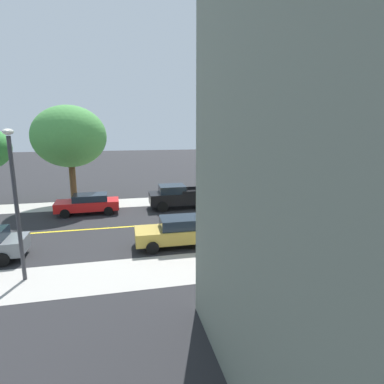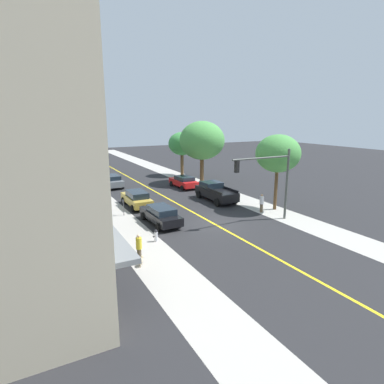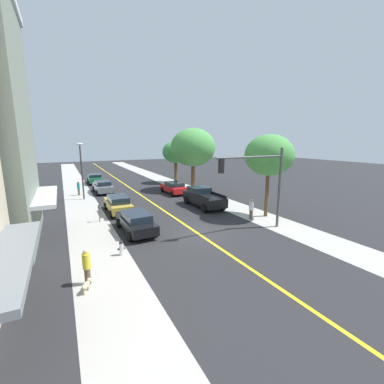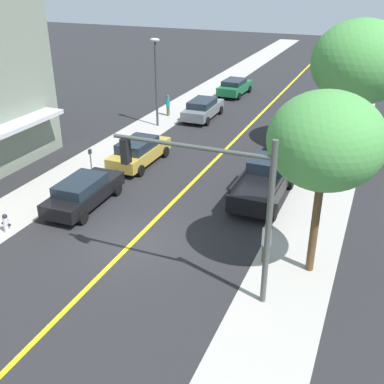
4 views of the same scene
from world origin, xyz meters
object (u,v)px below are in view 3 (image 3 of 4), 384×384
(fire_hydrant, at_px, (121,248))
(red_sedan_right_curb, at_px, (174,187))
(small_dog, at_px, (86,285))
(grey_sedan_left_curb, at_px, (103,186))
(pedestrian_yellow_shirt, at_px, (87,266))
(street_tree_left_far, at_px, (193,147))
(street_lamp, at_px, (81,165))
(parking_meter, at_px, (99,211))
(green_sedan_left_curb, at_px, (95,178))
(black_sedan_left_curb, at_px, (136,221))
(pedestrian_white_shirt, at_px, (251,209))
(street_tree_right_corner, at_px, (175,152))
(gold_sedan_left_curb, at_px, (118,204))
(black_pickup_truck, at_px, (203,197))
(street_tree_left_near, at_px, (269,155))
(pedestrian_teal_shirt, at_px, (79,188))
(traffic_light_mast, at_px, (261,176))

(fire_hydrant, relative_size, red_sedan_right_curb, 0.19)
(small_dog, bearing_deg, grey_sedan_left_curb, 20.72)
(small_dog, bearing_deg, pedestrian_yellow_shirt, 20.77)
(street_tree_left_far, xyz_separation_m, red_sedan_right_curb, (-3.32, -1.42, -4.71))
(street_tree_left_far, bearing_deg, street_lamp, 179.15)
(parking_meter, xyz_separation_m, pedestrian_yellow_shirt, (-1.74, -9.34, -0.02))
(fire_hydrant, height_order, grey_sedan_left_curb, grey_sedan_left_curb)
(street_lamp, distance_m, green_sedan_left_curb, 11.36)
(street_tree_left_far, xyz_separation_m, parking_meter, (-12.95, -9.02, -4.56))
(black_sedan_left_curb, relative_size, small_dog, 7.43)
(fire_hydrant, height_order, street_lamp, street_lamp)
(pedestrian_white_shirt, distance_m, pedestrian_yellow_shirt, 13.74)
(parking_meter, distance_m, black_sedan_left_curb, 4.12)
(street_tree_right_corner, xyz_separation_m, street_tree_left_far, (-0.23, -6.28, 0.88))
(street_tree_right_corner, distance_m, red_sedan_right_curb, 9.31)
(street_tree_left_far, distance_m, small_dog, 24.62)
(street_tree_right_corner, xyz_separation_m, parking_meter, (-13.18, -15.30, -3.68))
(gold_sedan_left_curb, xyz_separation_m, black_pickup_truck, (7.85, -1.59, 0.12))
(fire_hydrant, relative_size, black_sedan_left_curb, 0.18)
(street_tree_right_corner, xyz_separation_m, gold_sedan_left_curb, (-11.28, -13.16, -3.79))
(street_tree_left_near, height_order, grey_sedan_left_curb, street_tree_left_near)
(pedestrian_yellow_shirt, xyz_separation_m, small_dog, (-0.11, -0.64, -0.56))
(street_tree_left_far, xyz_separation_m, pedestrian_teal_shirt, (-13.73, 2.74, -4.60))
(red_sedan_right_curb, bearing_deg, small_dog, 145.27)
(street_tree_left_far, relative_size, street_lamp, 1.29)
(street_tree_left_far, distance_m, fire_hydrant, 21.02)
(traffic_light_mast, height_order, red_sedan_right_curb, traffic_light_mast)
(street_lamp, distance_m, pedestrian_white_shirt, 18.54)
(gold_sedan_left_curb, bearing_deg, red_sedan_right_curb, -54.40)
(grey_sedan_left_curb, bearing_deg, street_tree_left_near, -148.17)
(street_lamp, height_order, red_sedan_right_curb, street_lamp)
(black_sedan_left_curb, height_order, pedestrian_white_shirt, pedestrian_white_shirt)
(black_sedan_left_curb, bearing_deg, pedestrian_yellow_shirt, 145.18)
(gold_sedan_left_curb, distance_m, pedestrian_white_shirt, 11.69)
(red_sedan_right_curb, distance_m, pedestrian_yellow_shirt, 20.39)
(street_lamp, bearing_deg, red_sedan_right_curb, -9.16)
(traffic_light_mast, relative_size, gold_sedan_left_curb, 1.24)
(fire_hydrant, distance_m, traffic_light_mast, 10.33)
(street_tree_right_corner, bearing_deg, parking_meter, -130.73)
(street_lamp, height_order, small_dog, street_lamp)
(street_lamp, xyz_separation_m, red_sedan_right_curb, (10.06, -1.62, -3.06))
(pedestrian_teal_shirt, xyz_separation_m, pedestrian_yellow_shirt, (-0.96, -21.10, 0.02))
(black_sedan_left_curb, height_order, small_dog, black_sedan_left_curb)
(parking_meter, distance_m, grey_sedan_left_curb, 12.25)
(street_tree_right_corner, distance_m, gold_sedan_left_curb, 17.74)
(street_tree_left_near, distance_m, fire_hydrant, 13.74)
(grey_sedan_left_curb, bearing_deg, green_sedan_left_curb, -1.33)
(parking_meter, relative_size, gold_sedan_left_curb, 0.29)
(street_lamp, height_order, green_sedan_left_curb, street_lamp)
(parking_meter, relative_size, red_sedan_right_curb, 0.31)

